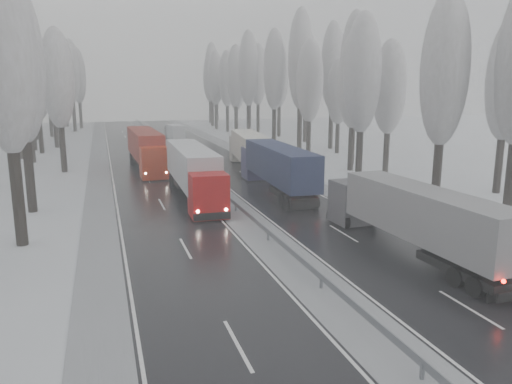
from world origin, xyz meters
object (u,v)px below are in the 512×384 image
truck_blue_box (276,165)px  truck_cream_box (248,148)px  box_truck_distant (175,132)px  truck_red_white (193,170)px  truck_red_red (146,147)px  truck_grey_tarp (412,214)px

truck_blue_box → truck_cream_box: truck_blue_box is taller
truck_cream_box → box_truck_distant: bearing=102.8°
truck_blue_box → truck_red_white: bearing=-174.2°
truck_red_red → truck_grey_tarp: bearing=-72.9°
truck_grey_tarp → truck_blue_box: size_ratio=0.92×
truck_blue_box → truck_red_red: 19.53m
truck_red_white → truck_blue_box: bearing=5.0°
truck_grey_tarp → truck_red_red: (-11.93, 35.20, 0.29)m
truck_blue_box → truck_cream_box: bearing=86.7°
truck_grey_tarp → box_truck_distant: 68.47m
truck_cream_box → box_truck_distant: 36.90m
truck_blue_box → truck_red_white: 7.71m
truck_blue_box → truck_red_white: (-7.69, -0.52, 0.02)m
truck_blue_box → box_truck_distant: 49.87m
truck_red_red → truck_cream_box: bearing=-19.0°
truck_grey_tarp → box_truck_distant: bearing=90.9°
truck_grey_tarp → truck_cream_box: truck_cream_box is taller
truck_red_white → truck_red_red: truck_red_red is taller
truck_cream_box → box_truck_distant: size_ratio=2.23×
truck_cream_box → truck_red_white: bearing=-115.6°
truck_red_white → truck_red_red: (-2.50, 17.18, 0.06)m
truck_cream_box → truck_red_red: (-11.40, 3.57, 0.13)m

